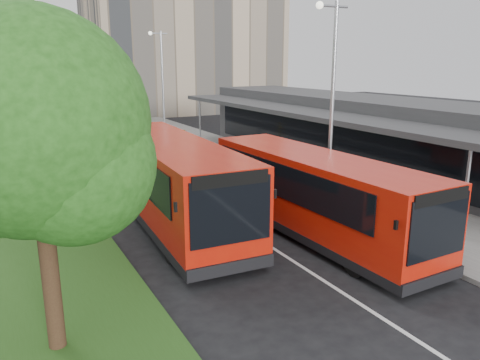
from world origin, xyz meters
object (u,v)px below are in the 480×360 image
object	(u,v)px
litter_bin	(239,155)
car_near	(96,113)
bus_second	(171,181)
car_far	(54,111)
lamp_post_near	(331,94)
bus_main	(315,195)
tree_near	(35,139)
lamp_post_far	(161,78)
bollard	(184,137)
tree_mid	(2,69)

from	to	relation	value
litter_bin	car_near	xyz separation A→B (m)	(-2.73, 26.75, 0.09)
bus_second	car_far	size ratio (longest dim) A/B	2.95
lamp_post_near	bus_main	xyz separation A→B (m)	(-2.18, -2.06, -3.25)
lamp_post_near	car_near	distance (m)	36.41
tree_near	lamp_post_far	world-z (taller)	lamp_post_far
tree_near	bollard	distance (m)	24.50
bus_second	bollard	bearing A→B (deg)	69.69
lamp_post_near	lamp_post_far	world-z (taller)	same
tree_near	lamp_post_far	bearing A→B (deg)	65.96
lamp_post_far	car_near	distance (m)	16.73
bus_main	tree_near	bearing A→B (deg)	-163.36
tree_mid	bus_main	distance (m)	13.44
litter_bin	car_far	xyz separation A→B (m)	(-6.27, 31.89, 0.05)
bus_main	car_far	xyz separation A→B (m)	(-3.15, 43.33, -0.84)
lamp_post_far	bus_second	distance (m)	19.65
bus_main	car_far	distance (m)	43.46
lamp_post_far	car_far	size ratio (longest dim) A/B	2.10
tree_mid	lamp_post_near	distance (m)	13.21
lamp_post_far	litter_bin	xyz separation A→B (m)	(0.94, -10.61, -4.13)
tree_mid	car_near	bearing A→B (deg)	72.21
car_far	car_near	bearing A→B (deg)	-31.01
bollard	bus_main	bearing A→B (deg)	-97.65
tree_near	car_far	distance (m)	46.75
tree_mid	litter_bin	size ratio (longest dim) A/B	10.11
tree_mid	lamp_post_near	world-z (taller)	tree_mid
tree_near	litter_bin	distance (m)	19.15
bus_main	car_near	distance (m)	38.21
lamp_post_near	bus_main	world-z (taller)	lamp_post_near
bus_second	car_far	xyz separation A→B (m)	(0.78, 39.69, -0.99)
tree_mid	bollard	world-z (taller)	tree_mid
bollard	car_near	size ratio (longest dim) A/B	0.28
lamp_post_far	car_far	xyz separation A→B (m)	(-5.34, 21.27, -4.09)
bus_main	litter_bin	xyz separation A→B (m)	(3.12, 11.45, -0.88)
bus_main	lamp_post_near	bearing A→B (deg)	42.11
tree_near	lamp_post_near	xyz separation A→B (m)	(11.13, 4.95, 0.19)
tree_near	tree_mid	size ratio (longest dim) A/B	0.80
car_near	bollard	bearing A→B (deg)	-94.82
bus_second	bollard	xyz separation A→B (m)	(6.41, 14.81, -0.92)
car_near	bus_main	bearing A→B (deg)	-101.44
bus_main	bus_second	world-z (taller)	bus_second
tree_mid	car_near	world-z (taller)	tree_mid
tree_mid	bus_second	xyz separation A→B (m)	(5.02, -5.47, -4.03)
bus_main	bus_second	xyz separation A→B (m)	(-3.93, 3.64, 0.15)
car_far	tree_near	bearing A→B (deg)	-72.74
lamp_post_far	bollard	world-z (taller)	lamp_post_far
lamp_post_near	bollard	xyz separation A→B (m)	(0.29, 16.39, -4.02)
car_near	car_far	world-z (taller)	car_near
tree_mid	bollard	distance (m)	15.56
litter_bin	bollard	world-z (taller)	bollard
tree_near	bus_main	xyz separation A→B (m)	(8.95, 2.89, -3.07)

